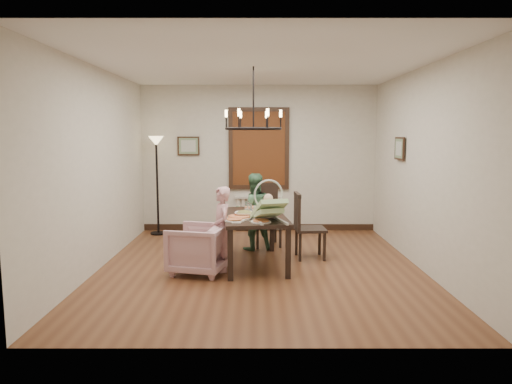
{
  "coord_description": "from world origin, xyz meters",
  "views": [
    {
      "loc": [
        -0.05,
        -6.31,
        1.87
      ],
      "look_at": [
        -0.05,
        0.18,
        1.05
      ],
      "focal_mm": 32.0,
      "sensor_mm": 36.0,
      "label": 1
    }
  ],
  "objects_px": {
    "chair_right": "(310,225)",
    "floor_lamp": "(157,187)",
    "dining_table": "(253,221)",
    "elderly_woman": "(222,236)",
    "seated_man": "(254,218)",
    "armchair": "(198,249)",
    "drinking_glass": "(250,208)",
    "chair_far": "(267,215)",
    "baby_bouncer": "(269,207)"
  },
  "relations": [
    {
      "from": "dining_table",
      "to": "chair_right",
      "type": "bearing_deg",
      "value": 14.84
    },
    {
      "from": "chair_right",
      "to": "seated_man",
      "type": "height_order",
      "value": "seated_man"
    },
    {
      "from": "chair_right",
      "to": "elderly_woman",
      "type": "relative_size",
      "value": 1.05
    },
    {
      "from": "baby_bouncer",
      "to": "chair_right",
      "type": "bearing_deg",
      "value": 35.34
    },
    {
      "from": "chair_right",
      "to": "elderly_woman",
      "type": "bearing_deg",
      "value": 112.8
    },
    {
      "from": "armchair",
      "to": "floor_lamp",
      "type": "xyz_separation_m",
      "value": [
        -1.06,
        2.42,
        0.57
      ]
    },
    {
      "from": "dining_table",
      "to": "elderly_woman",
      "type": "distance_m",
      "value": 0.56
    },
    {
      "from": "dining_table",
      "to": "drinking_glass",
      "type": "height_order",
      "value": "drinking_glass"
    },
    {
      "from": "seated_man",
      "to": "drinking_glass",
      "type": "xyz_separation_m",
      "value": [
        -0.05,
        -0.69,
        0.28
      ]
    },
    {
      "from": "chair_far",
      "to": "elderly_woman",
      "type": "distance_m",
      "value": 1.57
    },
    {
      "from": "chair_right",
      "to": "floor_lamp",
      "type": "distance_m",
      "value": 3.18
    },
    {
      "from": "seated_man",
      "to": "floor_lamp",
      "type": "distance_m",
      "value": 2.18
    },
    {
      "from": "elderly_woman",
      "to": "seated_man",
      "type": "xyz_separation_m",
      "value": [
        0.43,
        1.17,
        0.03
      ]
    },
    {
      "from": "chair_far",
      "to": "baby_bouncer",
      "type": "xyz_separation_m",
      "value": [
        -0.02,
        -1.62,
        0.39
      ]
    },
    {
      "from": "dining_table",
      "to": "chair_far",
      "type": "height_order",
      "value": "chair_far"
    },
    {
      "from": "dining_table",
      "to": "floor_lamp",
      "type": "distance_m",
      "value": 2.73
    },
    {
      "from": "dining_table",
      "to": "floor_lamp",
      "type": "relative_size",
      "value": 0.91
    },
    {
      "from": "drinking_glass",
      "to": "armchair",
      "type": "bearing_deg",
      "value": -140.42
    },
    {
      "from": "seated_man",
      "to": "floor_lamp",
      "type": "xyz_separation_m",
      "value": [
        -1.81,
        1.16,
        0.38
      ]
    },
    {
      "from": "chair_far",
      "to": "dining_table",
      "type": "bearing_deg",
      "value": -110.86
    },
    {
      "from": "chair_far",
      "to": "seated_man",
      "type": "distance_m",
      "value": 0.34
    },
    {
      "from": "chair_right",
      "to": "elderly_woman",
      "type": "height_order",
      "value": "chair_right"
    },
    {
      "from": "dining_table",
      "to": "chair_far",
      "type": "relative_size",
      "value": 1.54
    },
    {
      "from": "elderly_woman",
      "to": "floor_lamp",
      "type": "relative_size",
      "value": 0.54
    },
    {
      "from": "dining_table",
      "to": "seated_man",
      "type": "bearing_deg",
      "value": 83.74
    },
    {
      "from": "chair_far",
      "to": "chair_right",
      "type": "bearing_deg",
      "value": -60.44
    },
    {
      "from": "armchair",
      "to": "drinking_glass",
      "type": "distance_m",
      "value": 1.01
    },
    {
      "from": "floor_lamp",
      "to": "drinking_glass",
      "type": "bearing_deg",
      "value": -46.59
    },
    {
      "from": "elderly_woman",
      "to": "floor_lamp",
      "type": "height_order",
      "value": "floor_lamp"
    },
    {
      "from": "dining_table",
      "to": "chair_right",
      "type": "relative_size",
      "value": 1.61
    },
    {
      "from": "chair_far",
      "to": "drinking_glass",
      "type": "bearing_deg",
      "value": -116.06
    },
    {
      "from": "seated_man",
      "to": "armchair",
      "type": "bearing_deg",
      "value": 44.38
    },
    {
      "from": "dining_table",
      "to": "baby_bouncer",
      "type": "xyz_separation_m",
      "value": [
        0.2,
        -0.5,
        0.28
      ]
    },
    {
      "from": "elderly_woman",
      "to": "floor_lamp",
      "type": "bearing_deg",
      "value": -165.57
    },
    {
      "from": "chair_far",
      "to": "elderly_woman",
      "type": "bearing_deg",
      "value": -124.54
    },
    {
      "from": "armchair",
      "to": "baby_bouncer",
      "type": "bearing_deg",
      "value": 97.71
    },
    {
      "from": "elderly_woman",
      "to": "chair_right",
      "type": "bearing_deg",
      "value": 100.3
    },
    {
      "from": "chair_far",
      "to": "elderly_woman",
      "type": "height_order",
      "value": "chair_far"
    },
    {
      "from": "chair_right",
      "to": "armchair",
      "type": "relative_size",
      "value": 1.39
    },
    {
      "from": "seated_man",
      "to": "floor_lamp",
      "type": "relative_size",
      "value": 0.58
    },
    {
      "from": "chair_right",
      "to": "baby_bouncer",
      "type": "xyz_separation_m",
      "value": [
        -0.66,
        -0.84,
        0.41
      ]
    },
    {
      "from": "dining_table",
      "to": "seated_man",
      "type": "distance_m",
      "value": 0.87
    },
    {
      "from": "chair_far",
      "to": "baby_bouncer",
      "type": "relative_size",
      "value": 1.81
    },
    {
      "from": "elderly_woman",
      "to": "baby_bouncer",
      "type": "relative_size",
      "value": 1.65
    },
    {
      "from": "dining_table",
      "to": "seated_man",
      "type": "relative_size",
      "value": 1.58
    },
    {
      "from": "chair_far",
      "to": "seated_man",
      "type": "bearing_deg",
      "value": -140.67
    },
    {
      "from": "dining_table",
      "to": "armchair",
      "type": "relative_size",
      "value": 2.24
    },
    {
      "from": "chair_far",
      "to": "baby_bouncer",
      "type": "bearing_deg",
      "value": -100.38
    },
    {
      "from": "dining_table",
      "to": "armchair",
      "type": "xyz_separation_m",
      "value": [
        -0.75,
        -0.4,
        -0.31
      ]
    },
    {
      "from": "floor_lamp",
      "to": "chair_far",
      "type": "bearing_deg",
      "value": -24.07
    }
  ]
}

